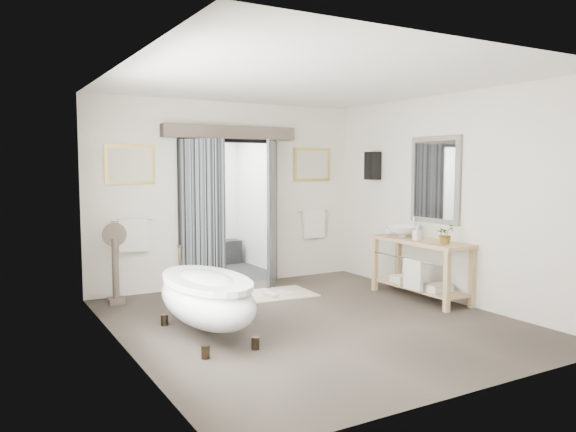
# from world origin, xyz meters

# --- Properties ---
(ground_plane) EXTENTS (5.00, 5.00, 0.00)m
(ground_plane) POSITION_xyz_m (0.00, 0.00, 0.00)
(ground_plane) COLOR #50443A
(room_shell) EXTENTS (4.52, 5.02, 2.91)m
(room_shell) POSITION_xyz_m (-0.04, -0.12, 1.86)
(room_shell) COLOR beige
(room_shell) RESTS_ON ground_plane
(shower_room) EXTENTS (2.22, 2.01, 2.51)m
(shower_room) POSITION_xyz_m (0.00, 3.99, 0.91)
(shower_room) COLOR #272728
(shower_room) RESTS_ON ground_plane
(back_wall_dressing) EXTENTS (3.82, 0.73, 2.52)m
(back_wall_dressing) POSITION_xyz_m (0.00, 2.32, 1.56)
(back_wall_dressing) COLOR black
(back_wall_dressing) RESTS_ON ground_plane
(clawfoot_tub) EXTENTS (0.84, 1.88, 0.92)m
(clawfoot_tub) POSITION_xyz_m (-1.35, 0.06, 0.45)
(clawfoot_tub) COLOR #2E2317
(clawfoot_tub) RESTS_ON ground_plane
(vanity) EXTENTS (0.57, 1.60, 0.85)m
(vanity) POSITION_xyz_m (1.95, 0.22, 0.51)
(vanity) COLOR tan
(vanity) RESTS_ON ground_plane
(pedestal_mirror) EXTENTS (0.33, 0.22, 1.13)m
(pedestal_mirror) POSITION_xyz_m (-1.88, 2.10, 0.48)
(pedestal_mirror) COLOR brown
(pedestal_mirror) RESTS_ON ground_plane
(rug) EXTENTS (1.24, 0.87, 0.01)m
(rug) POSITION_xyz_m (0.24, 1.49, 0.01)
(rug) COLOR beige
(rug) RESTS_ON ground_plane
(slippers) EXTENTS (0.38, 0.27, 0.05)m
(slippers) POSITION_xyz_m (0.26, 1.36, 0.04)
(slippers) COLOR silver
(slippers) RESTS_ON rug
(basin) EXTENTS (0.63, 0.63, 0.17)m
(basin) POSITION_xyz_m (1.96, 0.60, 0.93)
(basin) COLOR white
(basin) RESTS_ON vanity
(plant) EXTENTS (0.27, 0.24, 0.27)m
(plant) POSITION_xyz_m (1.94, -0.26, 0.99)
(plant) COLOR gray
(plant) RESTS_ON vanity
(soap_bottle_a) EXTENTS (0.10, 0.10, 0.21)m
(soap_bottle_a) POSITION_xyz_m (1.90, 0.23, 0.96)
(soap_bottle_a) COLOR gray
(soap_bottle_a) RESTS_ON vanity
(soap_bottle_b) EXTENTS (0.14, 0.14, 0.16)m
(soap_bottle_b) POSITION_xyz_m (1.97, 0.91, 0.93)
(soap_bottle_b) COLOR gray
(soap_bottle_b) RESTS_ON vanity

